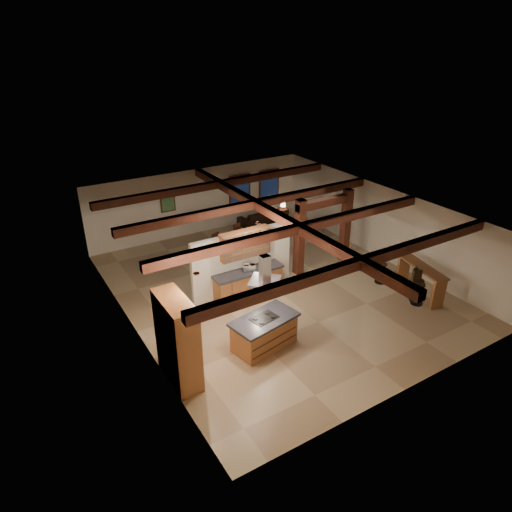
{
  "coord_description": "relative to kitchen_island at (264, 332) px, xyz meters",
  "views": [
    {
      "loc": [
        -7.86,
        -11.59,
        8.17
      ],
      "look_at": [
        -0.46,
        0.5,
        1.18
      ],
      "focal_mm": 32.0,
      "sensor_mm": 36.0,
      "label": 1
    }
  ],
  "objects": [
    {
      "name": "bar_stool_c",
      "position": [
        5.56,
        0.98,
        0.09
      ],
      "size": [
        0.42,
        0.43,
        1.13
      ],
      "color": "black",
      "rests_on": "ground"
    },
    {
      "name": "bar_stool_b",
      "position": [
        5.67,
        -0.54,
        0.12
      ],
      "size": [
        0.44,
        0.45,
        1.18
      ],
      "color": "black",
      "rests_on": "ground"
    },
    {
      "name": "pantry_cabinet",
      "position": [
        -2.59,
        -0.01,
        0.72
      ],
      "size": [
        0.67,
        1.6,
        2.4
      ],
      "color": "brown",
      "rests_on": "ground"
    },
    {
      "name": "room_walls",
      "position": [
        2.08,
        2.59,
        1.3
      ],
      "size": [
        12.0,
        12.0,
        12.0
      ],
      "color": "silver",
      "rests_on": "ground"
    },
    {
      "name": "bar_counter",
      "position": [
        6.08,
        -0.35,
        0.26
      ],
      "size": [
        0.94,
        2.14,
        1.09
      ],
      "color": "brown",
      "rests_on": "ground"
    },
    {
      "name": "kitchen_island",
      "position": [
        0.0,
        0.0,
        0.0
      ],
      "size": [
        2.08,
        1.36,
        0.96
      ],
      "color": "brown",
      "rests_on": "ground"
    },
    {
      "name": "sofa",
      "position": [
        4.88,
        8.09,
        -0.18
      ],
      "size": [
        2.11,
        0.95,
        0.6
      ],
      "primitive_type": "imported",
      "rotation": [
        0.0,
        0.0,
        3.21
      ],
      "color": "black",
      "rests_on": "ground"
    },
    {
      "name": "framed_art",
      "position": [
        0.58,
        8.53,
        1.22
      ],
      "size": [
        0.65,
        0.05,
        0.85
      ],
      "color": "#37110D",
      "rests_on": "room_walls"
    },
    {
      "name": "back_counter",
      "position": [
        1.08,
        2.7,
        -0.01
      ],
      "size": [
        2.5,
        0.66,
        0.94
      ],
      "color": "brown",
      "rests_on": "ground"
    },
    {
      "name": "side_table",
      "position": [
        6.08,
        7.9,
        -0.22
      ],
      "size": [
        0.42,
        0.42,
        0.52
      ],
      "primitive_type": "cube",
      "rotation": [
        0.0,
        0.0,
        -0.0
      ],
      "color": "#37110D",
      "rests_on": "ground"
    },
    {
      "name": "dining_chairs",
      "position": [
        2.14,
        5.55,
        0.08
      ],
      "size": [
        2.16,
        2.16,
        1.11
      ],
      "color": "#37110D",
      "rests_on": "ground"
    },
    {
      "name": "ground",
      "position": [
        2.08,
        2.59,
        -0.48
      ],
      "size": [
        12.0,
        12.0,
        0.0
      ],
      "primitive_type": "plane",
      "color": "tan",
      "rests_on": "ground"
    },
    {
      "name": "timber_posts",
      "position": [
        4.58,
        3.09,
        1.28
      ],
      "size": [
        2.5,
        0.3,
        2.9
      ],
      "color": "#37110D",
      "rests_on": "ground"
    },
    {
      "name": "table_lamp",
      "position": [
        6.08,
        7.9,
        0.26
      ],
      "size": [
        0.26,
        0.26,
        0.31
      ],
      "color": "black",
      "rests_on": "side_table"
    },
    {
      "name": "upper_display_cabinet",
      "position": [
        1.08,
        2.9,
        1.37
      ],
      "size": [
        1.8,
        0.36,
        0.95
      ],
      "color": "brown",
      "rests_on": "partition_wall"
    },
    {
      "name": "back_windows",
      "position": [
        4.88,
        8.53,
        1.02
      ],
      "size": [
        2.7,
        0.07,
        1.7
      ],
      "color": "#37110D",
      "rests_on": "room_walls"
    },
    {
      "name": "bar_stool_a",
      "position": [
        5.57,
        -0.7,
        0.11
      ],
      "size": [
        0.41,
        0.42,
        1.16
      ],
      "color": "black",
      "rests_on": "ground"
    },
    {
      "name": "ceiling_beams",
      "position": [
        2.08,
        2.59,
        2.28
      ],
      "size": [
        10.0,
        12.0,
        0.28
      ],
      "color": "#37110D",
      "rests_on": "room_walls"
    },
    {
      "name": "range_hood",
      "position": [
        0.0,
        0.0,
        1.3
      ],
      "size": [
        1.1,
        1.1,
        1.4
      ],
      "color": "silver",
      "rests_on": "room_walls"
    },
    {
      "name": "microwave",
      "position": [
        1.11,
        2.7,
        0.57
      ],
      "size": [
        0.48,
        0.41,
        0.22
      ],
      "primitive_type": "imported",
      "rotation": [
        0.0,
        0.0,
        2.73
      ],
      "color": "#B0B0B4",
      "rests_on": "back_counter"
    },
    {
      "name": "partition_wall",
      "position": [
        1.08,
        3.09,
        0.62
      ],
      "size": [
        3.8,
        0.18,
        2.2
      ],
      "primitive_type": "cube",
      "color": "silver",
      "rests_on": "ground"
    },
    {
      "name": "recessed_cans",
      "position": [
        -0.46,
        0.66,
        2.39
      ],
      "size": [
        3.16,
        2.46,
        0.03
      ],
      "color": "silver",
      "rests_on": "room_walls"
    },
    {
      "name": "dining_table",
      "position": [
        2.14,
        5.55,
        -0.18
      ],
      "size": [
        1.8,
        1.13,
        0.6
      ],
      "primitive_type": "imported",
      "rotation": [
        0.0,
        0.0,
        -0.11
      ],
      "color": "#422110",
      "rests_on": "ground"
    }
  ]
}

